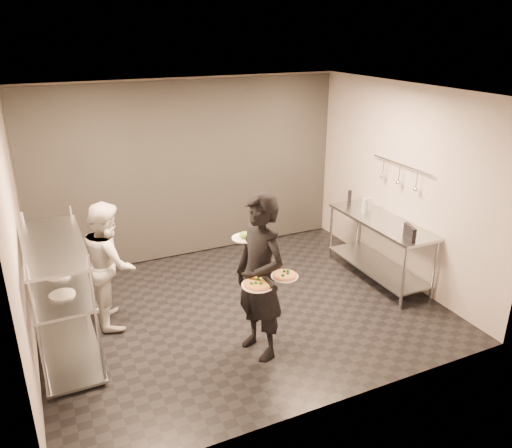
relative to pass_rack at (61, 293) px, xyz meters
name	(u,v)px	position (x,y,z in m)	size (l,w,h in m)	color
room_shell	(208,184)	(2.15, 1.18, 0.63)	(5.00, 4.00, 2.80)	black
pass_rack	(61,293)	(0.00, 0.00, 0.00)	(0.60, 1.60, 1.50)	#B3B5BA
prep_counter	(379,239)	(4.33, 0.00, -0.14)	(0.60, 1.80, 0.92)	#B3B5BA
utensil_rail	(400,175)	(4.58, 0.00, 0.78)	(0.07, 1.20, 0.31)	#B3B5BA
waiter	(260,278)	(1.99, -0.91, 0.18)	(0.69, 0.45, 1.90)	black
chef	(109,263)	(0.60, 0.48, 0.02)	(0.77, 0.60, 1.58)	silver
pizza_plate_near	(258,284)	(1.85, -1.14, 0.25)	(0.34, 0.34, 0.05)	white
pizza_plate_far	(285,275)	(2.16, -1.15, 0.28)	(0.29, 0.29, 0.05)	white
salad_plate	(245,236)	(1.94, -0.62, 0.56)	(0.30, 0.30, 0.07)	white
pos_monitor	(410,233)	(4.21, -0.72, 0.25)	(0.05, 0.27, 0.19)	black
bottle_green	(364,205)	(4.28, 0.36, 0.26)	(0.06, 0.06, 0.21)	gray
bottle_clear	(369,204)	(4.40, 0.38, 0.25)	(0.06, 0.06, 0.21)	gray
bottle_dark	(350,197)	(4.33, 0.80, 0.25)	(0.06, 0.06, 0.20)	black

